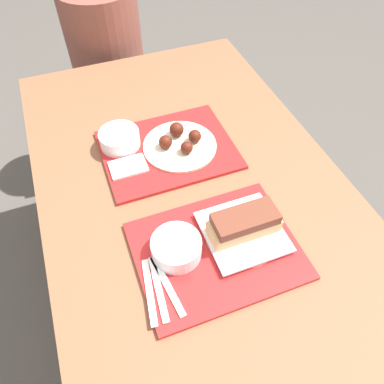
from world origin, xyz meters
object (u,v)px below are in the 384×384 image
Objects in this scene: tray_near at (216,250)px; brisket_sandwich_plate at (244,227)px; person_seated_across at (104,41)px; tray_far at (168,150)px; wings_plate_far at (180,142)px; bowl_coleslaw_far at (119,138)px; bowl_coleslaw_near at (176,247)px.

tray_near is 0.09m from brisket_sandwich_plate.
person_seated_across is at bearing 91.78° from tray_near.
tray_far is 0.80m from person_seated_across.
brisket_sandwich_plate is at bearing -83.71° from wings_plate_far.
tray_near is 1.75× the size of wings_plate_far.
tray_near is at bearing -73.75° from bowl_coleslaw_far.
person_seated_across is at bearing 95.50° from wings_plate_far.
wings_plate_far is 0.81m from person_seated_across.
tray_near is 1.00× the size of tray_far.
bowl_coleslaw_far is 0.17× the size of person_seated_across.
wings_plate_far reaches higher than tray_near.
tray_far is 1.75× the size of wings_plate_far.
brisket_sandwich_plate is at bearing -2.65° from bowl_coleslaw_near.
bowl_coleslaw_near is (-0.10, -0.37, 0.03)m from tray_far.
brisket_sandwich_plate is 0.50m from bowl_coleslaw_far.
bowl_coleslaw_near is at bearing -105.04° from tray_far.
brisket_sandwich_plate reaches higher than tray_far.
bowl_coleslaw_near is at bearing 165.26° from tray_near.
tray_far is (0.00, 0.39, 0.00)m from tray_near.
bowl_coleslaw_near is 0.39m from wings_plate_far.
brisket_sandwich_plate is 0.85× the size of wings_plate_far.
person_seated_across is (0.10, 0.73, -0.07)m from bowl_coleslaw_far.
bowl_coleslaw_near and bowl_coleslaw_far have the same top height.
bowl_coleslaw_near is 0.18m from brisket_sandwich_plate.
bowl_coleslaw_near is 0.44m from bowl_coleslaw_far.
tray_near is 1.20m from person_seated_across.
bowl_coleslaw_near is at bearing -110.73° from wings_plate_far.
bowl_coleslaw_near is 0.17× the size of person_seated_across.
tray_far is 0.04m from wings_plate_far.
person_seated_across reaches higher than bowl_coleslaw_far.
brisket_sandwich_plate is 0.26× the size of person_seated_across.
wings_plate_far is at bearing -22.34° from bowl_coleslaw_far.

